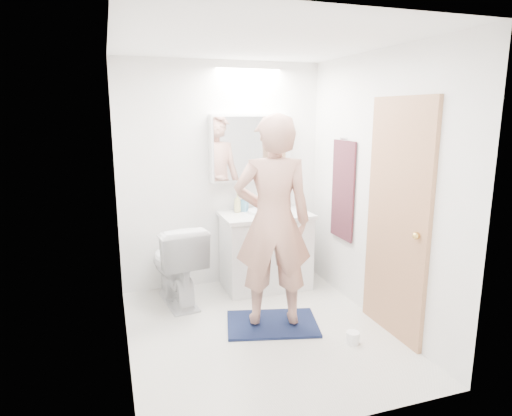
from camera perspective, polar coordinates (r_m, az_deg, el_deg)
name	(u,v)px	position (r m, az deg, el deg)	size (l,w,h in m)	color
floor	(260,332)	(4.01, 0.48, -15.61)	(2.50, 2.50, 0.00)	silver
ceiling	(260,41)	(3.58, 0.55, 20.67)	(2.50, 2.50, 0.00)	white
wall_back	(222,176)	(4.79, -4.39, 4.12)	(2.50, 2.50, 0.00)	white
wall_front	(334,237)	(2.49, 9.96, -3.65)	(2.50, 2.50, 0.00)	white
wall_left	(119,205)	(3.42, -17.19, 0.31)	(2.50, 2.50, 0.00)	white
wall_right	(376,189)	(4.10, 15.22, 2.34)	(2.50, 2.50, 0.00)	white
vanity_cabinet	(265,252)	(4.82, 1.23, -5.68)	(0.90, 0.55, 0.78)	silver
countertop	(266,215)	(4.71, 1.25, -0.93)	(0.95, 0.58, 0.04)	white
sink_basin	(265,211)	(4.73, 1.13, -0.44)	(0.36, 0.36, 0.03)	white
faucet	(259,202)	(4.89, 0.38, 0.76)	(0.02, 0.02, 0.16)	#BBBBC0
medicine_cabinet	(251,148)	(4.77, -0.70, 7.74)	(0.88, 0.14, 0.70)	white
mirror_panel	(253,148)	(4.70, -0.41, 7.67)	(0.84, 0.01, 0.66)	silver
toilet	(176,263)	(4.49, -10.23, -7.00)	(0.46, 0.80, 0.82)	white
bath_rug	(272,324)	(4.12, 2.09, -14.65)	(0.80, 0.55, 0.02)	#121B39
person	(273,222)	(3.79, 2.20, -1.77)	(0.66, 0.44, 1.82)	tan
door	(397,220)	(3.85, 17.68, -1.49)	(0.04, 0.80, 2.00)	tan
door_knob	(416,236)	(3.60, 19.90, -3.37)	(0.06, 0.06, 0.06)	gold
towel	(343,190)	(4.56, 11.11, 2.24)	(0.02, 0.42, 1.00)	#111F37
towel_hook	(344,138)	(4.50, 11.24, 8.77)	(0.02, 0.02, 0.07)	silver
soap_bottle_a	(237,203)	(4.75, -2.41, 0.65)	(0.08, 0.08, 0.20)	#C6C480
soap_bottle_b	(244,203)	(4.80, -1.59, 0.66)	(0.08, 0.08, 0.18)	#5696B9
toothbrush_cup	(282,205)	(4.93, 3.32, 0.38)	(0.09, 0.09, 0.08)	#3849A9
toilet_paper_roll	(353,338)	(3.90, 12.33, -15.99)	(0.11, 0.11, 0.10)	white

